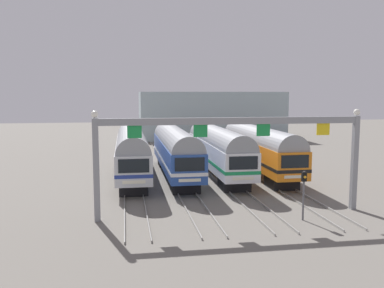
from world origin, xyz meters
TOP-DOWN VIEW (x-y plane):
  - ground_plane at (0.00, 0.00)m, footprint 160.00×160.00m
  - track_bed at (-0.00, 17.00)m, footprint 14.09×70.00m
  - commuter_train_silver at (-6.29, -0.01)m, footprint 2.88×18.06m
  - commuter_train_blue at (-2.10, -0.00)m, footprint 2.88×18.06m
  - commuter_train_white at (2.10, -0.00)m, footprint 2.88×18.06m
  - commuter_train_orange at (6.29, -0.00)m, footprint 2.88×18.06m
  - catenary_gantry at (0.00, -13.50)m, footprint 17.83×0.44m
  - yard_signal_mast at (4.20, -15.38)m, footprint 0.28×0.35m
  - maintenance_building at (8.54, 34.40)m, footprint 25.60×10.00m

SIDE VIEW (x-z plane):
  - ground_plane at x=0.00m, z-range 0.00..0.00m
  - track_bed at x=0.00m, z-range 0.00..0.15m
  - yard_signal_mast at x=4.20m, z-range 0.62..3.78m
  - commuter_train_silver at x=-6.29m, z-range 0.30..5.07m
  - commuter_train_blue at x=-2.10m, z-range 0.16..5.21m
  - commuter_train_white at x=2.10m, z-range 0.16..5.21m
  - commuter_train_orange at x=6.29m, z-range 0.16..5.21m
  - maintenance_building at x=8.54m, z-range 0.00..8.33m
  - catenary_gantry at x=0.00m, z-range 1.64..8.61m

